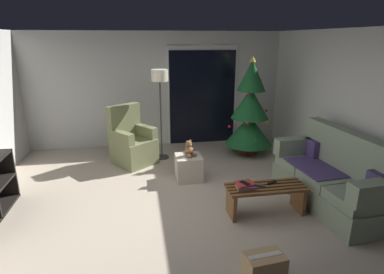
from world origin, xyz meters
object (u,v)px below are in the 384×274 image
(couch, at_px, (333,178))
(cardboard_box_taped_mid_floor, at_px, (264,267))
(armchair, at_px, (132,143))
(book_stack, at_px, (245,185))
(coffee_table, at_px, (266,195))
(christmas_tree, at_px, (250,113))
(cell_phone, at_px, (245,183))
(remote_black, at_px, (272,182))
(teddy_bear_chestnut, at_px, (189,149))
(floor_lamp, at_px, (160,84))
(remote_graphite, at_px, (259,186))
(ottoman, at_px, (189,168))

(couch, xyz_separation_m, cardboard_box_taped_mid_floor, (-1.56, -1.31, -0.26))
(armchair, bearing_deg, book_stack, -55.90)
(coffee_table, height_order, christmas_tree, christmas_tree)
(book_stack, relative_size, armchair, 0.23)
(book_stack, height_order, cell_phone, cell_phone)
(remote_black, xyz_separation_m, teddy_bear_chestnut, (-0.98, 1.21, 0.12))
(armchair, bearing_deg, floor_lamp, 16.27)
(remote_graphite, bearing_deg, remote_black, -41.64)
(remote_graphite, distance_m, ottoman, 1.51)
(christmas_tree, height_order, armchair, christmas_tree)
(remote_black, height_order, cardboard_box_taped_mid_floor, remote_black)
(cardboard_box_taped_mid_floor, bearing_deg, christmas_tree, 73.19)
(floor_lamp, bearing_deg, remote_graphite, -64.40)
(cardboard_box_taped_mid_floor, bearing_deg, ottoman, 98.31)
(remote_black, xyz_separation_m, cell_phone, (-0.43, -0.09, 0.07))
(ottoman, bearing_deg, cardboard_box_taped_mid_floor, -81.69)
(couch, bearing_deg, book_stack, -175.35)
(remote_black, height_order, floor_lamp, floor_lamp)
(coffee_table, distance_m, book_stack, 0.36)
(remote_black, distance_m, ottoman, 1.58)
(cell_phone, relative_size, christmas_tree, 0.07)
(remote_black, bearing_deg, couch, -115.65)
(remote_graphite, relative_size, armchair, 0.14)
(remote_black, xyz_separation_m, armchair, (-1.94, 2.16, -0.02))
(remote_graphite, bearing_deg, teddy_bear_chestnut, 62.29)
(christmas_tree, height_order, cardboard_box_taped_mid_floor, christmas_tree)
(couch, xyz_separation_m, book_stack, (-1.37, -0.11, 0.06))
(remote_black, relative_size, ottoman, 0.35)
(christmas_tree, xyz_separation_m, floor_lamp, (-1.81, 0.08, 0.61))
(floor_lamp, xyz_separation_m, teddy_bear_chestnut, (0.38, -1.12, -0.96))
(remote_graphite, distance_m, christmas_tree, 2.46)
(book_stack, height_order, christmas_tree, christmas_tree)
(coffee_table, height_order, armchair, armchair)
(book_stack, xyz_separation_m, floor_lamp, (-0.93, 2.41, 1.05))
(christmas_tree, relative_size, floor_lamp, 1.13)
(armchair, height_order, floor_lamp, floor_lamp)
(cell_phone, height_order, armchair, armchair)
(coffee_table, xyz_separation_m, book_stack, (-0.31, -0.01, 0.18))
(cell_phone, xyz_separation_m, teddy_bear_chestnut, (-0.54, 1.31, 0.05))
(remote_black, xyz_separation_m, christmas_tree, (0.45, 2.25, 0.47))
(remote_graphite, height_order, remote_black, same)
(teddy_bear_chestnut, height_order, cardboard_box_taped_mid_floor, teddy_bear_chestnut)
(remote_graphite, xyz_separation_m, remote_black, (0.21, 0.06, 0.00))
(cell_phone, height_order, ottoman, cell_phone)
(coffee_table, height_order, book_stack, book_stack)
(christmas_tree, height_order, ottoman, christmas_tree)
(ottoman, bearing_deg, book_stack, -66.84)
(couch, xyz_separation_m, cell_phone, (-1.38, -0.12, 0.10))
(coffee_table, height_order, teddy_bear_chestnut, teddy_bear_chestnut)
(book_stack, xyz_separation_m, cardboard_box_taped_mid_floor, (-0.19, -1.20, -0.31))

